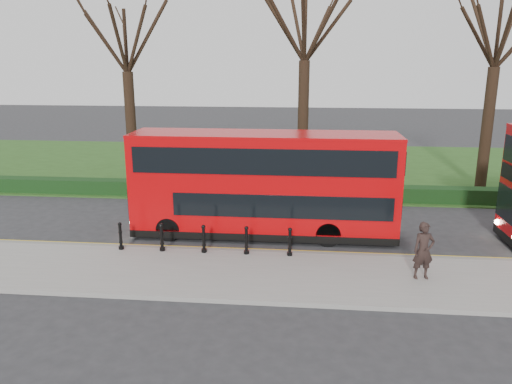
# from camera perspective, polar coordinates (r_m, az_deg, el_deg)

# --- Properties ---
(ground) EXTENTS (120.00, 120.00, 0.00)m
(ground) POSITION_cam_1_polar(r_m,az_deg,el_deg) (19.66, -0.96, -6.00)
(ground) COLOR #28282B
(ground) RESTS_ON ground
(pavement) EXTENTS (60.00, 4.00, 0.15)m
(pavement) POSITION_cam_1_polar(r_m,az_deg,el_deg) (16.88, -2.15, -9.35)
(pavement) COLOR gray
(pavement) RESTS_ON ground
(kerb) EXTENTS (60.00, 0.25, 0.16)m
(kerb) POSITION_cam_1_polar(r_m,az_deg,el_deg) (18.70, -1.32, -6.86)
(kerb) COLOR slate
(kerb) RESTS_ON ground
(grass_verge) EXTENTS (60.00, 18.00, 0.06)m
(grass_verge) POSITION_cam_1_polar(r_m,az_deg,el_deg) (34.04, 1.94, 2.99)
(grass_verge) COLOR #244717
(grass_verge) RESTS_ON ground
(hedge) EXTENTS (60.00, 0.90, 0.80)m
(hedge) POSITION_cam_1_polar(r_m,az_deg,el_deg) (25.99, 0.75, 0.12)
(hedge) COLOR black
(hedge) RESTS_ON ground
(yellow_line_outer) EXTENTS (60.00, 0.10, 0.01)m
(yellow_line_outer) POSITION_cam_1_polar(r_m,az_deg,el_deg) (19.01, -1.21, -6.72)
(yellow_line_outer) COLOR yellow
(yellow_line_outer) RESTS_ON ground
(yellow_line_inner) EXTENTS (60.00, 0.10, 0.01)m
(yellow_line_inner) POSITION_cam_1_polar(r_m,az_deg,el_deg) (19.19, -1.13, -6.51)
(yellow_line_inner) COLOR yellow
(yellow_line_inner) RESTS_ON ground
(tree_left) EXTENTS (7.42, 7.42, 11.59)m
(tree_left) POSITION_cam_1_polar(r_m,az_deg,el_deg) (30.06, -14.73, 17.09)
(tree_left) COLOR black
(tree_left) RESTS_ON ground
(tree_mid) EXTENTS (8.14, 8.14, 12.72)m
(tree_mid) POSITION_cam_1_polar(r_m,az_deg,el_deg) (28.35, 5.68, 19.32)
(tree_mid) COLOR black
(tree_mid) RESTS_ON ground
(tree_right) EXTENTS (7.75, 7.75, 12.11)m
(tree_right) POSITION_cam_1_polar(r_m,az_deg,el_deg) (29.98, 26.04, 16.86)
(tree_right) COLOR black
(tree_right) RESTS_ON ground
(bollard_row) EXTENTS (6.44, 0.15, 1.00)m
(bollard_row) POSITION_cam_1_polar(r_m,az_deg,el_deg) (18.40, -5.99, -5.40)
(bollard_row) COLOR black
(bollard_row) RESTS_ON pavement
(bus_lead) EXTENTS (10.59, 2.43, 4.21)m
(bus_lead) POSITION_cam_1_polar(r_m,az_deg,el_deg) (20.09, 0.90, 0.81)
(bus_lead) COLOR #B20408
(bus_lead) RESTS_ON ground
(pedestrian) EXTENTS (0.76, 0.57, 1.89)m
(pedestrian) POSITION_cam_1_polar(r_m,az_deg,el_deg) (16.90, 18.60, -6.38)
(pedestrian) COLOR black
(pedestrian) RESTS_ON pavement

